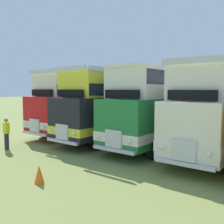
# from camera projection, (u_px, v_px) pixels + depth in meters

# --- Properties ---
(bus_first_in_row) EXTENTS (3.08, 10.66, 4.52)m
(bus_first_in_row) POSITION_uv_depth(u_px,v_px,m) (92.00, 102.00, 19.96)
(bus_first_in_row) COLOR red
(bus_first_in_row) RESTS_ON ground
(bus_second_in_row) EXTENTS (2.84, 10.27, 4.52)m
(bus_second_in_row) POSITION_uv_depth(u_px,v_px,m) (121.00, 103.00, 17.39)
(bus_second_in_row) COLOR black
(bus_second_in_row) RESTS_ON ground
(bus_third_in_row) EXTENTS (2.80, 9.83, 4.49)m
(bus_third_in_row) POSITION_uv_depth(u_px,v_px,m) (165.00, 104.00, 15.33)
(bus_third_in_row) COLOR #237538
(bus_third_in_row) RESTS_ON ground
(bus_fourth_in_row) EXTENTS (2.95, 10.07, 4.52)m
(bus_fourth_in_row) POSITION_uv_depth(u_px,v_px,m) (223.00, 108.00, 13.29)
(bus_fourth_in_row) COLOR silver
(bus_fourth_in_row) RESTS_ON ground
(cone_near_end) EXTENTS (0.36, 0.36, 0.66)m
(cone_near_end) POSITION_uv_depth(u_px,v_px,m) (39.00, 174.00, 9.10)
(cone_near_end) COLOR orange
(cone_near_end) RESTS_ON ground
(marshal_person) EXTENTS (0.36, 0.24, 1.73)m
(marshal_person) POSITION_uv_depth(u_px,v_px,m) (6.00, 134.00, 14.16)
(marshal_person) COLOR #23232D
(marshal_person) RESTS_ON ground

